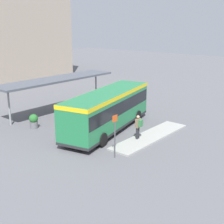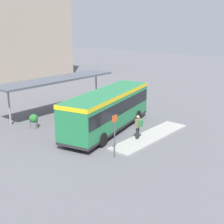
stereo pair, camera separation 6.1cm
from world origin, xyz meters
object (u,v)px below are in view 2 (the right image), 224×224
(bicycle_orange, at_px, (126,99))
(potted_planter_near_shelter, at_px, (34,121))
(city_bus, at_px, (108,108))
(bicycle_black, at_px, (129,101))
(potted_planter_far_side, at_px, (84,108))
(bicycle_green, at_px, (134,102))
(platform_sign, at_px, (115,134))
(pedestrian_waiting, at_px, (138,126))

(bicycle_orange, xyz_separation_m, potted_planter_near_shelter, (-11.35, 0.57, 0.26))
(city_bus, bearing_deg, potted_planter_near_shelter, 112.23)
(bicycle_orange, bearing_deg, city_bus, 125.41)
(bicycle_black, bearing_deg, city_bus, -57.56)
(bicycle_orange, relative_size, potted_planter_far_side, 1.53)
(bicycle_green, relative_size, platform_sign, 0.57)
(platform_sign, bearing_deg, pedestrian_waiting, 10.39)
(bicycle_green, xyz_separation_m, potted_planter_far_side, (-5.38, 1.83, 0.21))
(potted_planter_far_side, height_order, platform_sign, platform_sign)
(pedestrian_waiting, relative_size, bicycle_black, 1.08)
(city_bus, xyz_separation_m, platform_sign, (-3.65, -3.72, -0.27))
(city_bus, height_order, pedestrian_waiting, city_bus)
(pedestrian_waiting, distance_m, platform_sign, 3.50)
(bicycle_black, bearing_deg, potted_planter_near_shelter, -89.93)
(pedestrian_waiting, xyz_separation_m, platform_sign, (-3.41, -0.63, 0.43))
(pedestrian_waiting, bearing_deg, bicycle_orange, -53.44)
(pedestrian_waiting, bearing_deg, platform_sign, 94.56)
(potted_planter_near_shelter, xyz_separation_m, potted_planter_far_side, (5.59, -0.05, -0.06))
(bicycle_black, relative_size, potted_planter_near_shelter, 1.39)
(platform_sign, bearing_deg, bicycle_black, 33.46)
(city_bus, bearing_deg, pedestrian_waiting, -107.43)
(bicycle_green, height_order, bicycle_black, bicycle_black)
(potted_planter_far_side, bearing_deg, city_bus, -113.75)
(pedestrian_waiting, distance_m, potted_planter_near_shelter, 8.63)
(city_bus, distance_m, potted_planter_near_shelter, 6.12)
(bicycle_green, relative_size, potted_planter_far_side, 1.49)
(bicycle_black, relative_size, potted_planter_far_side, 1.52)
(bicycle_black, height_order, potted_planter_far_side, potted_planter_far_side)
(bicycle_green, distance_m, bicycle_orange, 1.37)
(bicycle_black, bearing_deg, bicycle_orange, 157.52)
(bicycle_green, distance_m, potted_planter_near_shelter, 11.13)
(pedestrian_waiting, bearing_deg, bicycle_black, -54.79)
(platform_sign, bearing_deg, city_bus, 45.52)
(bicycle_green, distance_m, platform_sign, 13.09)
(bicycle_black, height_order, bicycle_orange, bicycle_orange)
(pedestrian_waiting, height_order, potted_planter_far_side, pedestrian_waiting)
(city_bus, relative_size, potted_planter_near_shelter, 8.84)
(potted_planter_near_shelter, bearing_deg, pedestrian_waiting, -68.07)
(pedestrian_waiting, height_order, bicycle_orange, pedestrian_waiting)
(city_bus, relative_size, pedestrian_waiting, 5.91)
(bicycle_green, xyz_separation_m, platform_sign, (-11.16, -6.73, 1.21))
(potted_planter_near_shelter, bearing_deg, bicycle_orange, -2.87)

